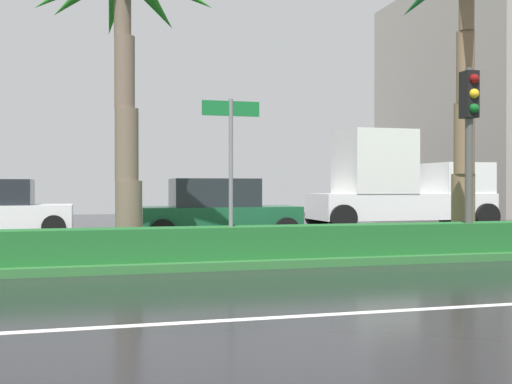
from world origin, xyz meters
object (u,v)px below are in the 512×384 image
Objects in this scene: palm_tree_centre at (467,7)px; traffic_signal_median_right at (470,125)px; street_name_sign at (231,156)px; car_in_traffic_third at (218,211)px; palm_tree_centre_left at (122,7)px; box_truck_lead at (399,185)px.

palm_tree_centre is 3.38m from traffic_signal_median_right.
street_name_sign is at bearing -168.05° from palm_tree_centre.
car_in_traffic_third is at bearing 141.12° from palm_tree_centre.
palm_tree_centre_left is 6.39m from car_in_traffic_third.
traffic_signal_median_right is (-0.92, -1.47, -2.90)m from palm_tree_centre.
palm_tree_centre is 1.12× the size of box_truck_lead.
box_truck_lead is at bearing 46.90° from street_name_sign.
box_truck_lead reaches higher than street_name_sign.
palm_tree_centre is 8.71m from box_truck_lead.
palm_tree_centre reaches higher than traffic_signal_median_right.
palm_tree_centre_left reaches higher than traffic_signal_median_right.
palm_tree_centre_left is at bearing -144.63° from box_truck_lead.
street_name_sign is 11.80m from box_truck_lead.
car_in_traffic_third is (-4.14, 5.55, -1.93)m from traffic_signal_median_right.
traffic_signal_median_right is 7.19m from car_in_traffic_third.
traffic_signal_median_right is (6.88, -1.75, -2.41)m from palm_tree_centre_left.
traffic_signal_median_right is 5.02m from street_name_sign.
car_in_traffic_third is (-5.06, 4.08, -4.83)m from palm_tree_centre.
palm_tree_centre_left is 1.70× the size of traffic_signal_median_right.
palm_tree_centre reaches higher than car_in_traffic_third.
traffic_signal_median_right is at bearing -122.16° from palm_tree_centre.
palm_tree_centre is 7.00m from street_name_sign.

